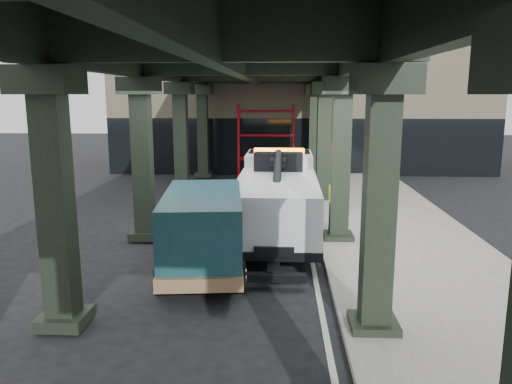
# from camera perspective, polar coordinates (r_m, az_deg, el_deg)

# --- Properties ---
(ground) EXTENTS (90.00, 90.00, 0.00)m
(ground) POSITION_cam_1_polar(r_m,az_deg,el_deg) (13.71, -0.70, -8.07)
(ground) COLOR black
(ground) RESTS_ON ground
(sidewalk) EXTENTS (5.00, 40.00, 0.15)m
(sidewalk) POSITION_cam_1_polar(r_m,az_deg,el_deg) (16.00, 16.13, -5.41)
(sidewalk) COLOR gray
(sidewalk) RESTS_ON ground
(lane_stripe) EXTENTS (0.12, 38.00, 0.01)m
(lane_stripe) POSITION_cam_1_polar(r_m,az_deg,el_deg) (15.62, 6.02, -5.70)
(lane_stripe) COLOR silver
(lane_stripe) RESTS_ON ground
(viaduct) EXTENTS (7.40, 32.00, 6.40)m
(viaduct) POSITION_cam_1_polar(r_m,az_deg,el_deg) (15.01, -1.85, 14.75)
(viaduct) COLOR black
(viaduct) RESTS_ON ground
(building) EXTENTS (22.00, 10.00, 8.00)m
(building) POSITION_cam_1_polar(r_m,az_deg,el_deg) (32.95, 4.97, 10.18)
(building) COLOR #C6B793
(building) RESTS_ON ground
(scaffolding) EXTENTS (3.08, 0.88, 4.00)m
(scaffolding) POSITION_cam_1_polar(r_m,az_deg,el_deg) (27.69, 1.14, 6.13)
(scaffolding) COLOR red
(scaffolding) RESTS_ON ground
(tow_truck) EXTENTS (2.65, 8.44, 2.75)m
(tow_truck) POSITION_cam_1_polar(r_m,az_deg,el_deg) (16.26, 2.52, -0.13)
(tow_truck) COLOR black
(tow_truck) RESTS_ON ground
(towed_van) EXTENTS (2.50, 5.31, 2.09)m
(towed_van) POSITION_cam_1_polar(r_m,az_deg,el_deg) (12.97, -6.01, -4.08)
(towed_van) COLOR #133D46
(towed_van) RESTS_ON ground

